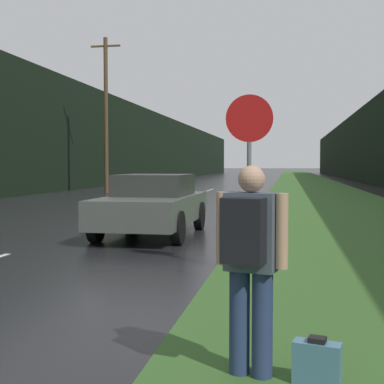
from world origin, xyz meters
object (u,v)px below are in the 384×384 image
Objects in this scene: stop_sign at (249,161)px; suitcase at (317,364)px; car_passing_near at (153,204)px; hitchhiker_with_backpack at (250,257)px.

stop_sign is 4.66m from suitcase.
stop_sign is at bearing 122.87° from car_passing_near.
suitcase is 8.98m from car_passing_near.
stop_sign is 7.28× the size of suitcase.
hitchhiker_with_backpack is at bearing -172.47° from suitcase.
hitchhiker_with_backpack is at bearing -85.79° from stop_sign.
hitchhiker_with_backpack reaches higher than suitcase.
suitcase is at bearing -79.10° from stop_sign.
car_passing_near is at bearing 122.87° from stop_sign.
stop_sign is at bearing 114.31° from suitcase.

